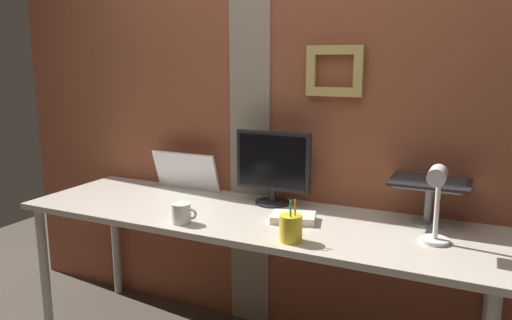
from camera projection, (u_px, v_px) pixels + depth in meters
The scene contains 10 objects.
brick_wall_back at pixel (297, 104), 2.59m from camera, with size 3.72×0.16×2.53m.
desk at pixel (247, 228), 2.39m from camera, with size 2.30×0.68×0.76m.
monitor at pixel (273, 165), 2.51m from camera, with size 0.40×0.18×0.38m.
laptop_stand at pixel (429, 197), 2.21m from camera, with size 0.28×0.22×0.19m.
laptop at pixel (433, 167), 2.24m from camera, with size 0.34×0.29×0.24m.
whiteboard_panel at pixel (186, 171), 2.80m from camera, with size 0.40×0.02×0.23m, color white.
desk_lamp at pixel (437, 197), 1.92m from camera, with size 0.12×0.20×0.33m.
pen_cup at pixel (291, 228), 2.02m from camera, with size 0.09×0.09×0.18m.
coffee_mug at pixel (182, 213), 2.24m from camera, with size 0.13×0.09×0.09m.
paper_clutter_stack at pixel (293, 218), 2.27m from camera, with size 0.20×0.14×0.03m, color silver.
Camera 1 is at (0.92, -1.97, 1.50)m, focal length 34.58 mm.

